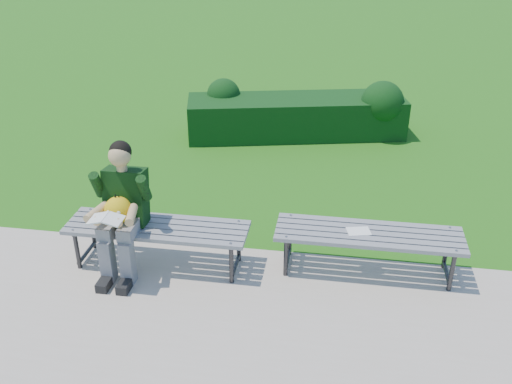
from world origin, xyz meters
The scene contains 7 objects.
ground centered at (0.00, 0.00, 0.00)m, with size 80.00×80.00×0.00m.
walkway centered at (0.00, -1.75, 0.01)m, with size 30.00×3.50×0.02m.
hedge centered at (0.47, 3.42, 0.35)m, with size 3.43×1.55×0.89m.
bench_left centered at (-0.63, -0.42, 0.42)m, with size 1.80×0.50×0.46m.
bench_right centered at (1.43, -0.22, 0.42)m, with size 1.80×0.50×0.46m.
seated_boy centered at (-0.93, -0.52, 0.71)m, with size 0.56×0.76×1.31m.
paper_sheet centered at (1.33, -0.22, 0.47)m, with size 0.25×0.21×0.01m.
Camera 1 is at (1.08, -5.03, 3.33)m, focal length 40.00 mm.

